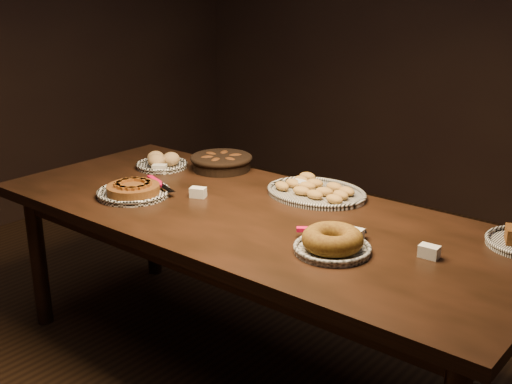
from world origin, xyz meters
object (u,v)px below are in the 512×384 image
Objects in this scene: apple_tart_plate at (134,191)px; buffet_table at (253,228)px; madeleine_platter at (316,191)px; bundt_cake_plate at (332,242)px.

buffet_table is at bearing 9.91° from apple_tart_plate.
madeleine_platter is 0.63m from bundt_cake_plate.
apple_tart_plate is at bearing 168.69° from bundt_cake_plate.
bundt_cake_plate is (1.04, 0.04, 0.01)m from apple_tart_plate.
apple_tart_plate is 1.04m from bundt_cake_plate.
buffet_table is 6.98× the size of bundt_cake_plate.
bundt_cake_plate is at bearing -5.92° from apple_tart_plate.
bundt_cake_plate is (0.40, -0.49, 0.02)m from madeleine_platter.
bundt_cake_plate is at bearing -57.21° from madeleine_platter.
bundt_cake_plate is (0.49, -0.14, 0.11)m from buffet_table.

